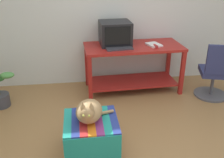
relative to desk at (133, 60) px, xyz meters
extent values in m
plane|color=olive|center=(-0.39, -1.60, -0.52)|extent=(14.00, 14.00, 0.00)
cube|color=silver|center=(-0.39, 0.45, 0.78)|extent=(8.00, 0.10, 2.60)
cube|color=maroon|center=(-0.71, -0.32, -0.16)|extent=(0.06, 0.06, 0.72)
cube|color=maroon|center=(0.73, -0.27, -0.16)|extent=(0.06, 0.06, 0.72)
cube|color=maroon|center=(0.71, 0.32, -0.16)|extent=(0.06, 0.06, 0.72)
cube|color=maroon|center=(-0.73, 0.27, -0.16)|extent=(0.06, 0.06, 0.72)
cube|color=maroon|center=(0.00, 0.00, -0.38)|extent=(1.42, 0.62, 0.02)
cube|color=maroon|center=(0.00, 0.00, 0.22)|extent=(1.55, 0.73, 0.04)
cube|color=black|center=(-0.28, 0.10, 0.25)|extent=(0.34, 0.31, 0.02)
cube|color=black|center=(-0.28, 0.10, 0.42)|extent=(0.49, 0.44, 0.36)
cube|color=black|center=(-0.27, -0.12, 0.43)|extent=(0.39, 0.03, 0.28)
cube|color=#333338|center=(-0.25, -0.16, 0.25)|extent=(0.41, 0.19, 0.02)
cube|color=white|center=(0.32, -0.04, 0.25)|extent=(0.24, 0.28, 0.03)
cube|color=#7A664C|center=(-0.77, -1.50, -0.32)|extent=(0.55, 0.51, 0.41)
cube|color=#1E897A|center=(-0.77, -1.78, -0.28)|extent=(0.57, 0.01, 0.33)
cube|color=#1E897A|center=(-1.02, -1.50, -0.10)|extent=(0.08, 0.56, 0.02)
cube|color=navy|center=(-0.93, -1.50, -0.10)|extent=(0.08, 0.56, 0.02)
cube|color=#AD2323|center=(-0.85, -1.50, -0.10)|extent=(0.08, 0.56, 0.02)
cube|color=orange|center=(-0.77, -1.50, -0.10)|extent=(0.08, 0.56, 0.02)
cube|color=#7A2D6B|center=(-0.69, -1.50, -0.10)|extent=(0.08, 0.56, 0.02)
cube|color=#1E897A|center=(-0.61, -1.50, -0.10)|extent=(0.08, 0.56, 0.02)
cube|color=navy|center=(-0.53, -1.50, -0.10)|extent=(0.08, 0.56, 0.02)
ellipsoid|color=#9E7A4C|center=(-0.78, -1.49, 0.01)|extent=(0.33, 0.40, 0.22)
sphere|color=#9E7A4C|center=(-0.81, -1.63, 0.07)|extent=(0.15, 0.15, 0.15)
cylinder|color=#9E7A4C|center=(-0.65, -1.42, -0.07)|extent=(0.29, 0.11, 0.04)
cone|color=#9E7A4C|center=(-0.85, -1.62, 0.17)|extent=(0.06, 0.06, 0.07)
cone|color=#9E7A4C|center=(-0.77, -1.63, 0.17)|extent=(0.06, 0.06, 0.07)
sphere|color=#C6D151|center=(-0.85, -1.69, 0.09)|extent=(0.02, 0.02, 0.02)
sphere|color=#C6D151|center=(-0.79, -1.70, 0.09)|extent=(0.02, 0.02, 0.02)
cylinder|color=#3D3D42|center=(-2.04, -0.29, -0.43)|extent=(0.27, 0.27, 0.19)
ellipsoid|color=#4C8E42|center=(-1.89, -0.28, -0.04)|extent=(0.20, 0.15, 0.09)
cylinder|color=#4C4C51|center=(1.20, -0.39, -0.51)|extent=(0.52, 0.52, 0.03)
cylinder|color=#4C4C51|center=(1.20, -0.39, -0.32)|extent=(0.05, 0.05, 0.34)
cube|color=navy|center=(1.20, -0.39, -0.11)|extent=(0.52, 0.52, 0.08)
cube|color=navy|center=(1.15, -0.57, 0.15)|extent=(0.38, 0.16, 0.44)
cube|color=#A31E1E|center=(0.31, -0.15, 0.26)|extent=(0.05, 0.11, 0.04)
camera|label=1|loc=(-0.86, -3.85, 1.45)|focal=41.83mm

